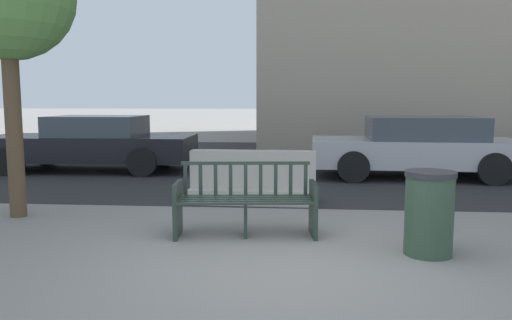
{
  "coord_description": "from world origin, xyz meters",
  "views": [
    {
      "loc": [
        0.1,
        -4.76,
        1.63
      ],
      "look_at": [
        -0.52,
        2.62,
        0.75
      ],
      "focal_mm": 35.0,
      "sensor_mm": 36.0,
      "label": 1
    }
  ],
  "objects": [
    {
      "name": "car_sedan_far",
      "position": [
        2.62,
        6.06,
        0.67
      ],
      "size": [
        4.38,
        2.06,
        1.29
      ],
      "color": "#B7B7BC",
      "rests_on": "ground"
    },
    {
      "name": "car_sedan_mid",
      "position": [
        -4.7,
        6.49,
        0.64
      ],
      "size": [
        4.81,
        2.07,
        1.28
      ],
      "color": "black",
      "rests_on": "ground"
    },
    {
      "name": "street_bench",
      "position": [
        -0.53,
        1.14,
        0.4
      ],
      "size": [
        1.73,
        0.68,
        0.88
      ],
      "color": "#28382D",
      "rests_on": "ground"
    },
    {
      "name": "ground_plane",
      "position": [
        0.0,
        0.0,
        0.0
      ],
      "size": [
        200.0,
        200.0,
        0.0
      ],
      "primitive_type": "plane",
      "color": "gray"
    },
    {
      "name": "street_asphalt",
      "position": [
        0.0,
        8.7,
        0.0
      ],
      "size": [
        120.0,
        12.0,
        0.01
      ],
      "primitive_type": "cube",
      "color": "#28282B",
      "rests_on": "ground"
    },
    {
      "name": "jersey_barrier_centre",
      "position": [
        -0.61,
        3.13,
        0.34
      ],
      "size": [
        2.02,
        0.73,
        0.84
      ],
      "color": "#ADA89E",
      "rests_on": "ground"
    },
    {
      "name": "trash_bin",
      "position": [
        1.49,
        0.54,
        0.45
      ],
      "size": [
        0.53,
        0.53,
        0.9
      ],
      "color": "#334C38",
      "rests_on": "ground"
    }
  ]
}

